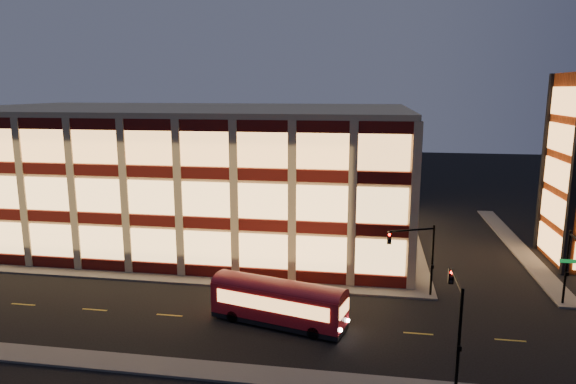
# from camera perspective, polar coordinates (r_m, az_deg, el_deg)

# --- Properties ---
(ground) EXTENTS (200.00, 200.00, 0.00)m
(ground) POSITION_cam_1_polar(r_m,az_deg,el_deg) (46.70, -14.84, -9.70)
(ground) COLOR black
(ground) RESTS_ON ground
(sidewalk_office_south) EXTENTS (54.00, 2.00, 0.15)m
(sidewalk_office_south) POSITION_cam_1_polar(r_m,az_deg,el_deg) (48.77, -17.62, -8.86)
(sidewalk_office_south) COLOR #514F4C
(sidewalk_office_south) RESTS_ON ground
(sidewalk_office_east) EXTENTS (2.00, 30.00, 0.15)m
(sidewalk_office_east) POSITION_cam_1_polar(r_m,az_deg,el_deg) (59.12, 13.41, -5.07)
(sidewalk_office_east) COLOR #514F4C
(sidewalk_office_east) RESTS_ON ground
(sidewalk_tower_west) EXTENTS (2.00, 30.00, 0.15)m
(sidewalk_tower_west) POSITION_cam_1_polar(r_m,az_deg,el_deg) (60.96, 23.82, -5.25)
(sidewalk_tower_west) COLOR #514F4C
(sidewalk_tower_west) RESTS_ON ground
(sidewalk_near) EXTENTS (100.00, 2.00, 0.15)m
(sidewalk_near) POSITION_cam_1_polar(r_m,az_deg,el_deg) (36.29, -23.52, -16.53)
(sidewalk_near) COLOR #514F4C
(sidewalk_near) RESTS_ON ground
(office_building) EXTENTS (50.45, 30.45, 14.50)m
(office_building) POSITION_cam_1_polar(r_m,az_deg,el_deg) (61.13, -11.26, 2.45)
(office_building) COLOR tan
(office_building) RESTS_ON ground
(traffic_signal_far) EXTENTS (3.79, 1.87, 6.00)m
(traffic_signal_far) POSITION_cam_1_polar(r_m,az_deg,el_deg) (41.90, 14.13, -6.17)
(traffic_signal_far) COLOR black
(traffic_signal_far) RESTS_ON ground
(traffic_signal_right) EXTENTS (1.20, 4.37, 6.00)m
(traffic_signal_right) POSITION_cam_1_polar(r_m,az_deg,el_deg) (43.59, 29.27, -6.64)
(traffic_signal_right) COLOR black
(traffic_signal_right) RESTS_ON ground
(traffic_signal_near) EXTENTS (0.32, 4.45, 6.00)m
(traffic_signal_near) POSITION_cam_1_polar(r_m,az_deg,el_deg) (31.55, 18.19, -12.29)
(traffic_signal_near) COLOR black
(traffic_signal_near) RESTS_ON ground
(trolley_bus) EXTENTS (10.01, 4.82, 3.29)m
(trolley_bus) POSITION_cam_1_polar(r_m,az_deg,el_deg) (37.12, -1.08, -11.90)
(trolley_bus) COLOR maroon
(trolley_bus) RESTS_ON ground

